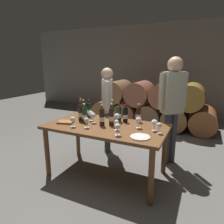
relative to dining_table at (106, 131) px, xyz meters
The scene contains 29 objects.
ground_plane 0.67m from the dining_table, ahead, with size 14.00×14.00×0.00m, color #66635E.
cellar_back_wall 4.26m from the dining_table, 90.00° to the left, with size 10.00×0.24×2.80m, color gray.
barrel_stack 2.60m from the dining_table, 90.00° to the left, with size 3.12×0.90×1.15m.
dining_table is the anchor object (origin of this frame).
wine_bottle_0 0.34m from the dining_table, 70.82° to the left, with size 0.07×0.07×0.29m.
wine_bottle_1 0.55m from the dining_table, 45.02° to the left, with size 0.07×0.07×0.28m.
wine_bottle_2 0.39m from the dining_table, 55.17° to the left, with size 0.07×0.07×0.27m.
wine_bottle_3 0.23m from the dining_table, 138.23° to the right, with size 0.07×0.07×0.31m.
wine_bottle_4 0.50m from the dining_table, behind, with size 0.07×0.07×0.32m.
wine_bottle_5 0.24m from the dining_table, 24.80° to the left, with size 0.07×0.07×0.32m.
wine_bottle_6 0.60m from the dining_table, 147.18° to the left, with size 0.07×0.07×0.29m.
wine_bottle_7 0.57m from the dining_table, 159.77° to the left, with size 0.07×0.07×0.31m.
wine_bottle_8 0.41m from the dining_table, behind, with size 0.07×0.07×0.29m.
wine_bottle_9 0.42m from the dining_table, 100.40° to the left, with size 0.07×0.07×0.31m.
wine_bottle_10 0.66m from the dining_table, 158.07° to the left, with size 0.07×0.07×0.31m.
wine_glass_0 0.34m from the dining_table, 132.74° to the right, with size 0.07×0.07×0.14m.
wine_glass_1 0.38m from the dining_table, 161.98° to the left, with size 0.08×0.08×0.16m.
wine_glass_2 0.50m from the dining_table, 146.38° to the right, with size 0.07×0.07×0.15m.
wine_glass_3 0.50m from the dining_table, ahead, with size 0.08×0.08×0.16m.
wine_glass_4 0.71m from the dining_table, ahead, with size 0.08×0.08×0.16m.
wine_glass_5 0.30m from the dining_table, behind, with size 0.08×0.08×0.15m.
wine_glass_6 0.32m from the dining_table, 30.60° to the right, with size 0.07×0.07×0.14m.
wine_glass_7 0.47m from the dining_table, 44.21° to the right, with size 0.08×0.08×0.15m.
wine_glass_8 0.26m from the dining_table, 43.33° to the left, with size 0.09×0.09×0.16m.
wine_glass_9 0.78m from the dining_table, ahead, with size 0.07×0.07×0.14m.
tasting_notebook 0.62m from the dining_table, 165.63° to the right, with size 0.22×0.16×0.03m, color #936038.
serving_plate 0.64m from the dining_table, 23.20° to the right, with size 0.24×0.24×0.01m, color white.
sommelier_presenting 1.15m from the dining_table, 43.74° to the left, with size 0.38×0.37×1.72m.
taster_seated_left 0.83m from the dining_table, 115.07° to the left, with size 0.30×0.46×1.54m.
Camera 1 is at (1.23, -2.41, 1.63)m, focal length 32.00 mm.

